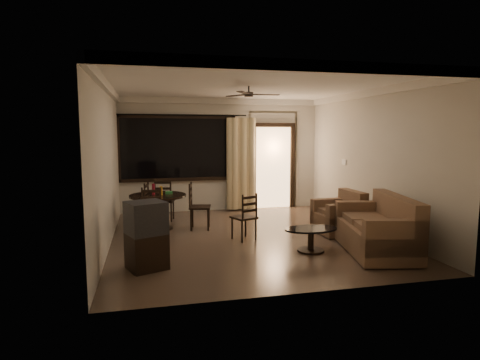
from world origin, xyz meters
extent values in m
plane|color=#7F6651|center=(0.00, 0.00, 0.00)|extent=(5.50, 5.50, 0.00)
plane|color=beige|center=(0.00, 2.75, 1.40)|extent=(5.00, 0.00, 5.00)
plane|color=beige|center=(0.00, -2.75, 1.40)|extent=(5.00, 0.00, 5.00)
plane|color=beige|center=(-2.50, 0.00, 1.40)|extent=(0.00, 5.50, 5.50)
plane|color=beige|center=(2.50, 0.00, 1.40)|extent=(0.00, 5.50, 5.50)
plane|color=white|center=(0.00, 0.00, 2.80)|extent=(5.50, 5.50, 0.00)
cube|color=black|center=(-1.10, 2.72, 1.57)|extent=(2.70, 0.04, 1.45)
cylinder|color=black|center=(-1.00, 2.63, 2.38)|extent=(3.20, 0.03, 0.03)
cube|color=#FFC684|center=(1.35, 2.71, 1.05)|extent=(0.91, 0.03, 2.08)
cube|color=white|center=(2.48, 1.05, 1.30)|extent=(0.02, 0.18, 0.12)
cylinder|color=black|center=(0.00, 0.00, 2.74)|extent=(0.03, 0.03, 0.12)
cylinder|color=black|center=(0.00, 0.00, 2.65)|extent=(0.16, 0.16, 0.08)
cylinder|color=black|center=(-1.64, 1.00, 0.69)|extent=(1.14, 1.14, 0.04)
cylinder|color=black|center=(-1.64, 1.00, 0.35)|extent=(0.11, 0.11, 0.66)
cylinder|color=black|center=(-1.64, 1.00, 0.01)|extent=(0.57, 0.57, 0.03)
cylinder|color=maroon|center=(-1.72, 1.06, 0.82)|extent=(0.06, 0.06, 0.22)
cylinder|color=#C27F14|center=(-1.58, 0.93, 0.80)|extent=(0.06, 0.06, 0.18)
cube|color=#267F37|center=(-1.41, 1.06, 0.74)|extent=(0.14, 0.10, 0.05)
cube|color=black|center=(-2.05, 1.17, 0.45)|extent=(0.50, 0.50, 0.04)
cube|color=black|center=(-0.81, 0.82, 0.45)|extent=(0.50, 0.50, 0.04)
cube|color=black|center=(-1.81, 0.16, 0.45)|extent=(0.50, 0.50, 0.04)
cube|color=tan|center=(-1.86, -0.06, 0.55)|extent=(0.29, 0.13, 0.32)
cube|color=black|center=(-1.48, 1.78, 0.45)|extent=(0.50, 0.50, 0.04)
cube|color=black|center=(-1.87, -1.40, 0.26)|extent=(0.65, 0.62, 0.52)
cube|color=black|center=(-1.87, -1.40, 0.75)|extent=(0.65, 0.62, 0.46)
cube|color=black|center=(-1.63, -1.30, 0.75)|extent=(0.16, 0.35, 0.32)
cube|color=#42271E|center=(1.78, -1.43, 0.24)|extent=(1.24, 1.87, 0.43)
cube|color=#42271E|center=(2.13, -1.50, 0.59)|extent=(0.56, 1.73, 0.70)
cube|color=#42271E|center=(1.63, -2.18, 0.45)|extent=(0.93, 0.38, 0.54)
cube|color=#42271E|center=(1.94, -0.69, 0.45)|extent=(0.93, 0.38, 0.54)
cube|color=#42271E|center=(1.73, -1.42, 0.48)|extent=(0.94, 1.60, 0.13)
cube|color=#42271E|center=(1.77, -0.15, 0.21)|extent=(0.85, 0.85, 0.38)
cube|color=#42271E|center=(2.08, -0.13, 0.52)|extent=(0.23, 0.82, 0.62)
cube|color=#42271E|center=(1.78, -0.46, 0.40)|extent=(0.82, 0.21, 0.48)
cube|color=#42271E|center=(1.75, 0.17, 0.40)|extent=(0.82, 0.21, 0.48)
cube|color=#42271E|center=(1.72, -0.15, 0.43)|extent=(0.60, 0.64, 0.11)
ellipsoid|color=navy|center=(1.72, -0.15, 0.54)|extent=(0.34, 0.29, 0.10)
ellipsoid|color=black|center=(0.78, -1.14, 0.38)|extent=(0.89, 0.54, 0.03)
cylinder|color=black|center=(0.78, -1.14, 0.19)|extent=(0.10, 0.10, 0.36)
cylinder|color=black|center=(0.78, -1.14, 0.01)|extent=(0.44, 0.44, 0.03)
cube|color=black|center=(-0.13, -0.17, 0.41)|extent=(0.51, 0.51, 0.04)
camera|label=1|loc=(-1.83, -7.18, 1.97)|focal=30.00mm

